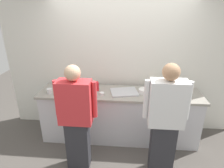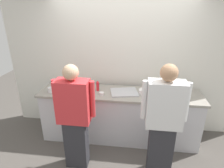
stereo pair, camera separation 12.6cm
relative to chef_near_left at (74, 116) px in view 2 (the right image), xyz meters
name	(u,v)px [view 2 (the right image)]	position (x,y,z in m)	size (l,w,h in m)	color
ground_plane	(117,148)	(0.58, 0.41, -0.87)	(9.00, 9.00, 0.00)	#514C47
wall_back	(122,58)	(0.58, 1.21, 0.56)	(4.43, 0.10, 2.86)	silver
prep_counter	(119,115)	(0.58, 0.76, -0.40)	(2.82, 0.65, 0.93)	silver
chef_near_left	(74,116)	(0.00, 0.00, 0.00)	(0.60, 0.24, 1.64)	#2D2D33
chef_center	(163,121)	(1.24, 0.00, 0.03)	(0.62, 0.24, 1.69)	#2D2D33
plate_stack_front	(144,92)	(1.01, 0.77, 0.10)	(0.20, 0.20, 0.07)	white
plate_stack_rear	(83,91)	(-0.04, 0.64, 0.11)	(0.23, 0.23, 0.10)	white
mixing_bowl_steel	(173,93)	(1.47, 0.70, 0.13)	(0.30, 0.30, 0.14)	#B7BABF
sheet_tray	(124,92)	(0.66, 0.75, 0.08)	(0.46, 0.36, 0.02)	#B7BABF
squeeze_bottle_primary	(98,86)	(0.19, 0.79, 0.16)	(0.05, 0.05, 0.19)	red
squeeze_bottle_secondary	(67,84)	(-0.37, 0.80, 0.17)	(0.06, 0.06, 0.21)	#E5E066
squeeze_bottle_spare	(162,86)	(1.32, 0.95, 0.15)	(0.06, 0.06, 0.18)	#E5E066
ramekin_red_sauce	(102,93)	(0.28, 0.62, 0.09)	(0.08, 0.08, 0.05)	white
ramekin_orange_sauce	(90,87)	(0.02, 0.87, 0.09)	(0.08, 0.08, 0.04)	white
ramekin_yellow_sauce	(62,91)	(-0.41, 0.64, 0.08)	(0.08, 0.08, 0.04)	white
deli_cup	(50,90)	(-0.62, 0.61, 0.11)	(0.09, 0.09, 0.09)	white
chefs_knife	(122,92)	(0.61, 0.76, 0.07)	(0.28, 0.03, 0.02)	#B7BABF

